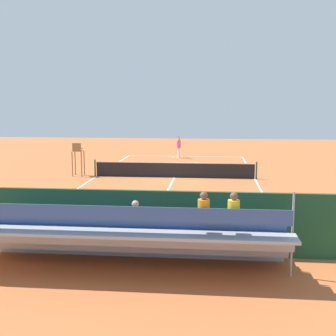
{
  "coord_description": "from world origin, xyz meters",
  "views": [
    {
      "loc": [
        -2.31,
        27.11,
        4.69
      ],
      "look_at": [
        0.0,
        4.0,
        1.2
      ],
      "focal_mm": 46.79,
      "sensor_mm": 36.0,
      "label": 1
    }
  ],
  "objects_px": {
    "tennis_net": "(174,170)",
    "equipment_bag": "(150,241)",
    "courtside_bench": "(214,231)",
    "tennis_racket": "(173,158)",
    "tennis_player": "(179,146)",
    "umpire_chair": "(78,156)",
    "tennis_ball_far": "(154,162)",
    "bleacher_stand": "(137,237)",
    "tennis_ball_near": "(150,163)"
  },
  "relations": [
    {
      "from": "umpire_chair",
      "to": "tennis_ball_far",
      "type": "relative_size",
      "value": 32.42
    },
    {
      "from": "courtside_bench",
      "to": "tennis_net",
      "type": "bearing_deg",
      "value": -79.66
    },
    {
      "from": "equipment_bag",
      "to": "tennis_player",
      "type": "bearing_deg",
      "value": -88.03
    },
    {
      "from": "bleacher_stand",
      "to": "courtside_bench",
      "type": "height_order",
      "value": "bleacher_stand"
    },
    {
      "from": "tennis_net",
      "to": "umpire_chair",
      "type": "height_order",
      "value": "umpire_chair"
    },
    {
      "from": "courtside_bench",
      "to": "tennis_ball_near",
      "type": "height_order",
      "value": "courtside_bench"
    },
    {
      "from": "tennis_racket",
      "to": "bleacher_stand",
      "type": "bearing_deg",
      "value": 92.78
    },
    {
      "from": "umpire_chair",
      "to": "tennis_ball_near",
      "type": "height_order",
      "value": "umpire_chair"
    },
    {
      "from": "tennis_net",
      "to": "equipment_bag",
      "type": "distance_m",
      "value": 13.41
    },
    {
      "from": "bleacher_stand",
      "to": "equipment_bag",
      "type": "distance_m",
      "value": 2.07
    },
    {
      "from": "umpire_chair",
      "to": "tennis_racket",
      "type": "distance_m",
      "value": 11.27
    },
    {
      "from": "courtside_bench",
      "to": "tennis_ball_far",
      "type": "relative_size",
      "value": 27.27
    },
    {
      "from": "tennis_ball_near",
      "to": "umpire_chair",
      "type": "bearing_deg",
      "value": 59.14
    },
    {
      "from": "tennis_player",
      "to": "tennis_ball_far",
      "type": "distance_m",
      "value": 3.51
    },
    {
      "from": "umpire_chair",
      "to": "bleacher_stand",
      "type": "bearing_deg",
      "value": 112.84
    },
    {
      "from": "tennis_net",
      "to": "equipment_bag",
      "type": "height_order",
      "value": "tennis_net"
    },
    {
      "from": "tennis_player",
      "to": "umpire_chair",
      "type": "bearing_deg",
      "value": 60.06
    },
    {
      "from": "tennis_net",
      "to": "courtside_bench",
      "type": "distance_m",
      "value": 13.49
    },
    {
      "from": "umpire_chair",
      "to": "equipment_bag",
      "type": "distance_m",
      "value": 14.91
    },
    {
      "from": "bleacher_stand",
      "to": "tennis_ball_far",
      "type": "xyz_separation_m",
      "value": [
        2.46,
        -22.35,
        -0.89
      ]
    },
    {
      "from": "tennis_racket",
      "to": "tennis_ball_far",
      "type": "bearing_deg",
      "value": 66.58
    },
    {
      "from": "courtside_bench",
      "to": "tennis_player",
      "type": "distance_m",
      "value": 23.36
    },
    {
      "from": "bleacher_stand",
      "to": "equipment_bag",
      "type": "relative_size",
      "value": 10.07
    },
    {
      "from": "equipment_bag",
      "to": "tennis_racket",
      "type": "xyz_separation_m",
      "value": [
        1.31,
        -23.26,
        -0.16
      ]
    },
    {
      "from": "tennis_ball_near",
      "to": "equipment_bag",
      "type": "bearing_deg",
      "value": 97.96
    },
    {
      "from": "bleacher_stand",
      "to": "tennis_ball_near",
      "type": "xyz_separation_m",
      "value": [
        2.66,
        -21.61,
        -0.89
      ]
    },
    {
      "from": "tennis_racket",
      "to": "equipment_bag",
      "type": "bearing_deg",
      "value": 93.23
    },
    {
      "from": "equipment_bag",
      "to": "tennis_racket",
      "type": "bearing_deg",
      "value": -86.77
    },
    {
      "from": "tennis_net",
      "to": "tennis_ball_near",
      "type": "relative_size",
      "value": 156.06
    },
    {
      "from": "tennis_net",
      "to": "tennis_ball_far",
      "type": "distance_m",
      "value": 7.37
    },
    {
      "from": "courtside_bench",
      "to": "equipment_bag",
      "type": "distance_m",
      "value": 2.13
    },
    {
      "from": "tennis_ball_far",
      "to": "tennis_racket",
      "type": "bearing_deg",
      "value": -113.42
    },
    {
      "from": "tennis_player",
      "to": "tennis_racket",
      "type": "height_order",
      "value": "tennis_player"
    },
    {
      "from": "tennis_racket",
      "to": "tennis_ball_far",
      "type": "distance_m",
      "value": 3.1
    },
    {
      "from": "umpire_chair",
      "to": "tennis_player",
      "type": "relative_size",
      "value": 1.11
    },
    {
      "from": "tennis_player",
      "to": "tennis_ball_near",
      "type": "bearing_deg",
      "value": 61.71
    },
    {
      "from": "equipment_bag",
      "to": "tennis_ball_near",
      "type": "relative_size",
      "value": 13.64
    },
    {
      "from": "bleacher_stand",
      "to": "tennis_ball_far",
      "type": "height_order",
      "value": "bleacher_stand"
    },
    {
      "from": "courtside_bench",
      "to": "tennis_player",
      "type": "relative_size",
      "value": 0.93
    },
    {
      "from": "tennis_ball_far",
      "to": "courtside_bench",
      "type": "bearing_deg",
      "value": 102.88
    },
    {
      "from": "umpire_chair",
      "to": "equipment_bag",
      "type": "relative_size",
      "value": 2.38
    },
    {
      "from": "tennis_player",
      "to": "tennis_ball_near",
      "type": "distance_m",
      "value": 4.23
    },
    {
      "from": "tennis_net",
      "to": "equipment_bag",
      "type": "bearing_deg",
      "value": 91.41
    },
    {
      "from": "equipment_bag",
      "to": "tennis_ball_far",
      "type": "bearing_deg",
      "value": -82.89
    },
    {
      "from": "bleacher_stand",
      "to": "tennis_racket",
      "type": "bearing_deg",
      "value": -87.22
    },
    {
      "from": "tennis_net",
      "to": "courtside_bench",
      "type": "relative_size",
      "value": 5.72
    },
    {
      "from": "bleacher_stand",
      "to": "umpire_chair",
      "type": "bearing_deg",
      "value": -67.16
    },
    {
      "from": "courtside_bench",
      "to": "tennis_racket",
      "type": "relative_size",
      "value": 3.12
    },
    {
      "from": "tennis_racket",
      "to": "umpire_chair",
      "type": "bearing_deg",
      "value": 62.23
    },
    {
      "from": "courtside_bench",
      "to": "tennis_racket",
      "type": "bearing_deg",
      "value": -81.63
    }
  ]
}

